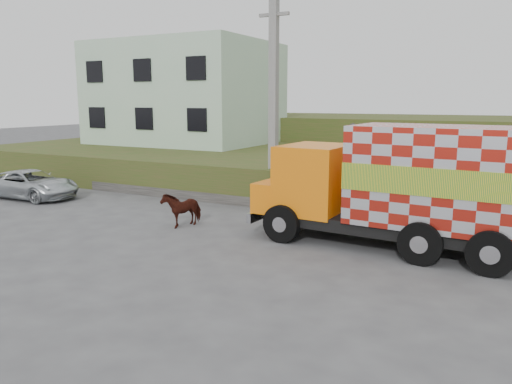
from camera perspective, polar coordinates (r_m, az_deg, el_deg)
The scene contains 10 objects.
ground at distance 15.21m, azimuth -2.23°, elevation -5.22°, with size 120.00×120.00×0.00m, color #474749.
embankment at distance 24.07m, azimuth 9.72°, elevation 2.30°, with size 40.00×12.00×1.50m, color #334E1A.
embankment_far at distance 35.54m, azimuth 15.82°, elevation 5.87°, with size 40.00×12.00×3.00m, color #334E1A.
retaining_strip at distance 19.67m, azimuth -1.19°, elevation -0.99°, with size 16.00×0.50×0.40m, color #595651.
building at distance 31.55m, azimuth -7.96°, elevation 11.09°, with size 10.00×8.00×6.00m, color #B6D4B5.
utility_pole at distance 19.18m, azimuth 2.02°, elevation 10.36°, with size 1.20×0.30×8.00m.
cargo_truck at distance 14.34m, azimuth 16.36°, elevation 0.66°, with size 7.85×3.06×3.44m.
cow at distance 16.70m, azimuth -8.45°, elevation -1.88°, with size 0.62×1.35×1.14m, color black.
suv at distance 23.18m, azimuth -24.34°, elevation 0.81°, with size 1.98×4.28×1.19m, color #9DA2A6.
pedestrian at distance 18.33m, azimuth 10.91°, elevation 4.94°, with size 0.66×0.43×1.80m, color #2A2725.
Camera 1 is at (7.32, -12.68, 4.12)m, focal length 35.00 mm.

